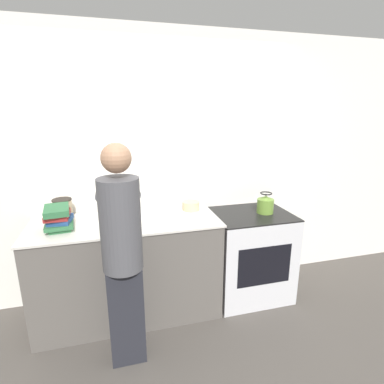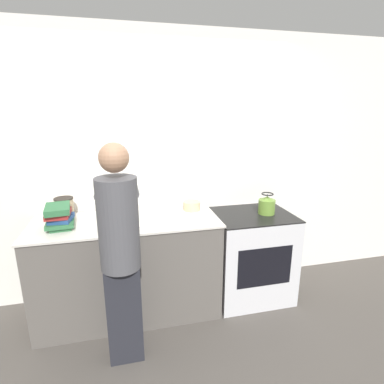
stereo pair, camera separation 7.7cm
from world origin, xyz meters
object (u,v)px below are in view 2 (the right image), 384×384
(oven, at_px, (250,255))
(cutting_board, at_px, (125,225))
(knife, at_px, (119,225))
(person, at_px, (120,249))
(kettle, at_px, (267,205))
(canister_jar, at_px, (64,208))
(bowl_prep, at_px, (192,206))

(oven, height_order, cutting_board, cutting_board)
(oven, distance_m, cutting_board, 1.32)
(oven, relative_size, knife, 4.32)
(person, xyz_separation_m, kettle, (1.39, 0.53, 0.05))
(oven, bearing_deg, canister_jar, 173.02)
(knife, bearing_deg, bowl_prep, 11.01)
(bowl_prep, distance_m, canister_jar, 1.17)
(cutting_board, xyz_separation_m, knife, (-0.04, -0.02, 0.01))
(oven, xyz_separation_m, kettle, (0.13, -0.01, 0.53))
(person, xyz_separation_m, canister_jar, (-0.48, 0.75, 0.10))
(knife, distance_m, canister_jar, 0.60)
(knife, height_order, bowl_prep, bowl_prep)
(oven, distance_m, person, 1.45)
(oven, relative_size, bowl_prep, 5.33)
(kettle, distance_m, bowl_prep, 0.73)
(cutting_board, relative_size, canister_jar, 1.67)
(bowl_prep, bearing_deg, kettle, -13.79)
(canister_jar, bearing_deg, oven, -6.98)
(person, bearing_deg, bowl_prep, 45.69)
(knife, bearing_deg, oven, -6.24)
(cutting_board, distance_m, canister_jar, 0.62)
(oven, xyz_separation_m, cutting_board, (-1.22, -0.12, 0.49))
(oven, relative_size, kettle, 4.32)
(person, height_order, knife, person)
(person, height_order, kettle, person)
(oven, height_order, bowl_prep, bowl_prep)
(cutting_board, height_order, bowl_prep, bowl_prep)
(person, height_order, cutting_board, person)
(knife, distance_m, bowl_prep, 0.75)
(canister_jar, bearing_deg, bowl_prep, -2.54)
(oven, xyz_separation_m, knife, (-1.26, -0.14, 0.50))
(kettle, xyz_separation_m, bowl_prep, (-0.71, 0.17, -0.01))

